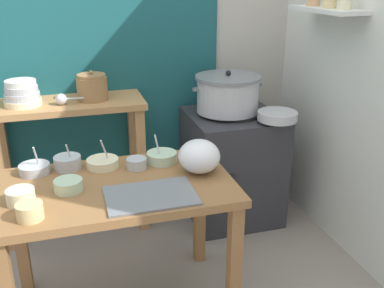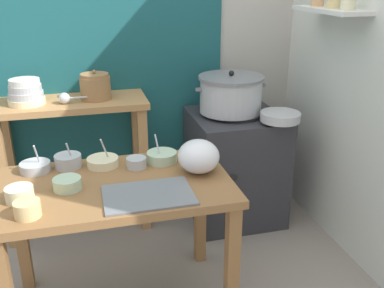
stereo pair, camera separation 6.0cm
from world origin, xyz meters
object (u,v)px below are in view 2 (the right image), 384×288
(ladle, at_px, (66,98))
(prep_bowl_7, at_px, (103,161))
(serving_tray, at_px, (148,195))
(prep_bowl_1, at_px, (67,183))
(prep_table, at_px, (117,203))
(clay_pot, at_px, (95,87))
(prep_bowl_4, at_px, (27,208))
(stove_block, at_px, (235,166))
(prep_bowl_5, at_px, (162,156))
(steamer_pot, at_px, (231,94))
(prep_bowl_3, at_px, (136,162))
(back_shelf_table, at_px, (73,134))
(bowl_stack_enamel, at_px, (26,93))
(prep_bowl_2, at_px, (19,194))
(prep_bowl_0, at_px, (35,167))
(prep_bowl_6, at_px, (68,161))
(wide_pan, at_px, (280,117))
(plastic_bag, at_px, (199,156))

(ladle, relative_size, prep_bowl_7, 1.67)
(serving_tray, distance_m, prep_bowl_1, 0.38)
(prep_table, distance_m, clay_pot, 0.95)
(prep_bowl_4, distance_m, prep_bowl_7, 0.55)
(prep_table, xyz_separation_m, stove_block, (0.88, 0.74, -0.23))
(prep_bowl_5, relative_size, prep_bowl_7, 0.96)
(steamer_pot, bearing_deg, prep_bowl_7, -148.19)
(serving_tray, xyz_separation_m, prep_bowl_3, (-0.01, 0.32, 0.02))
(back_shelf_table, bearing_deg, prep_bowl_5, -56.33)
(prep_table, height_order, bowl_stack_enamel, bowl_stack_enamel)
(prep_bowl_2, bearing_deg, prep_bowl_3, 22.24)
(bowl_stack_enamel, bearing_deg, serving_tray, -60.91)
(prep_table, xyz_separation_m, prep_bowl_0, (-0.37, 0.23, 0.14))
(steamer_pot, relative_size, prep_bowl_0, 3.16)
(serving_tray, height_order, prep_bowl_2, prep_bowl_2)
(back_shelf_table, xyz_separation_m, prep_bowl_4, (-0.18, -1.09, 0.08))
(prep_bowl_6, bearing_deg, ladle, 89.50)
(prep_bowl_7, bearing_deg, steamer_pot, 31.81)
(steamer_pot, height_order, ladle, steamer_pot)
(prep_bowl_1, distance_m, prep_bowl_2, 0.21)
(clay_pot, xyz_separation_m, wide_pan, (1.11, -0.37, -0.17))
(steamer_pot, xyz_separation_m, clay_pot, (-0.87, 0.11, 0.08))
(prep_table, xyz_separation_m, bowl_stack_enamel, (-0.44, 0.86, 0.36))
(prep_bowl_1, distance_m, prep_bowl_5, 0.52)
(back_shelf_table, distance_m, plastic_bag, 1.05)
(serving_tray, bearing_deg, prep_bowl_6, 129.96)
(prep_bowl_1, relative_size, prep_bowl_3, 1.27)
(plastic_bag, height_order, wide_pan, plastic_bag)
(prep_table, height_order, wide_pan, wide_pan)
(serving_tray, distance_m, prep_bowl_7, 0.42)
(prep_bowl_1, relative_size, prep_bowl_4, 1.19)
(bowl_stack_enamel, distance_m, prep_bowl_7, 0.79)
(prep_bowl_5, bearing_deg, wide_pan, 20.61)
(clay_pot, bearing_deg, prep_bowl_0, -118.47)
(back_shelf_table, bearing_deg, stove_block, -6.90)
(steamer_pot, xyz_separation_m, prep_bowl_5, (-0.58, -0.57, -0.15))
(serving_tray, xyz_separation_m, prep_bowl_5, (0.13, 0.36, 0.02))
(steamer_pot, distance_m, bowl_stack_enamel, 1.29)
(stove_block, bearing_deg, wide_pan, -50.73)
(prep_bowl_0, distance_m, prep_bowl_6, 0.16)
(stove_block, height_order, steamer_pot, steamer_pot)
(prep_bowl_7, bearing_deg, ladle, 105.74)
(prep_bowl_5, height_order, prep_bowl_6, prep_bowl_5)
(prep_bowl_5, xyz_separation_m, prep_bowl_7, (-0.30, 0.02, -0.00))
(bowl_stack_enamel, distance_m, prep_bowl_5, 1.00)
(steamer_pot, xyz_separation_m, bowl_stack_enamel, (-1.29, 0.10, 0.07))
(plastic_bag, relative_size, prep_bowl_4, 2.02)
(prep_bowl_0, bearing_deg, prep_bowl_5, -3.67)
(prep_bowl_0, bearing_deg, clay_pot, 61.53)
(back_shelf_table, bearing_deg, prep_bowl_1, -91.68)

